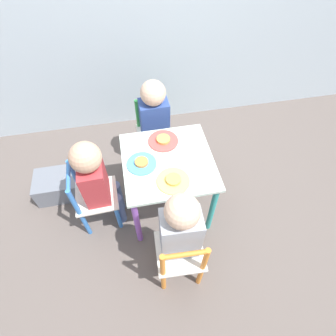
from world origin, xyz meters
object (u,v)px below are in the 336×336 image
at_px(chair_green, 154,133).
at_px(child_back, 155,119).
at_px(plate_left, 142,163).
at_px(plate_front, 173,181).
at_px(chair_blue, 93,198).
at_px(plate_back, 163,140).
at_px(child_front, 180,230).
at_px(chair_orange, 180,256).
at_px(kids_table, 168,169).
at_px(child_left, 97,178).
at_px(storage_bin, 62,185).

xyz_separation_m(chair_green, child_back, (0.00, -0.06, 0.19)).
height_order(chair_green, plate_left, plate_left).
height_order(child_back, plate_front, child_back).
distance_m(chair_blue, child_back, 0.68).
bearing_deg(chair_blue, plate_back, -72.46).
bearing_deg(child_front, chair_orange, 90.00).
distance_m(kids_table, child_left, 0.43).
xyz_separation_m(chair_blue, child_left, (0.06, 0.00, 0.19)).
xyz_separation_m(chair_green, plate_left, (-0.14, -0.49, 0.25)).
distance_m(child_front, plate_back, 0.59).
height_order(chair_blue, chair_green, same).
height_order(chair_blue, child_back, child_back).
relative_size(child_front, storage_bin, 2.17).
bearing_deg(child_front, chair_blue, -38.45).
relative_size(chair_blue, child_back, 0.70).
height_order(plate_front, storage_bin, plate_front).
height_order(child_left, plate_left, child_left).
xyz_separation_m(child_front, plate_front, (0.02, 0.27, 0.05)).
xyz_separation_m(plate_left, storage_bin, (-0.60, 0.25, -0.42)).
xyz_separation_m(child_back, plate_front, (0.01, -0.59, 0.06)).
bearing_deg(plate_front, plate_back, 90.00).
bearing_deg(child_left, chair_green, -41.43).
distance_m(chair_orange, plate_front, 0.42).
bearing_deg(child_back, chair_blue, -138.57).
bearing_deg(child_front, chair_green, -87.53).
distance_m(kids_table, child_back, 0.43).
distance_m(chair_green, child_left, 0.68).
height_order(chair_blue, plate_front, plate_front).
distance_m(child_left, child_back, 0.61).
relative_size(child_left, plate_left, 4.20).
xyz_separation_m(chair_orange, plate_front, (0.03, 0.33, 0.25)).
relative_size(child_front, plate_left, 4.42).
bearing_deg(kids_table, child_front, -92.93).
bearing_deg(chair_orange, chair_green, -87.68).
relative_size(chair_green, plate_back, 2.77).
bearing_deg(chair_blue, child_front, -133.41).
xyz_separation_m(chair_orange, storage_bin, (-0.73, 0.74, -0.17)).
bearing_deg(storage_bin, plate_left, -22.73).
bearing_deg(chair_orange, child_back, -87.84).
distance_m(chair_blue, child_left, 0.20).
relative_size(chair_blue, storage_bin, 1.47).
xyz_separation_m(chair_blue, child_back, (0.48, 0.45, 0.19)).
xyz_separation_m(kids_table, chair_blue, (-0.49, -0.02, -0.16)).
bearing_deg(plate_back, chair_orange, -92.22).
distance_m(chair_orange, chair_green, 0.98).
distance_m(chair_blue, storage_bin, 0.41).
height_order(plate_back, storage_bin, plate_back).
distance_m(chair_green, plate_back, 0.42).
distance_m(kids_table, plate_back, 0.18).
xyz_separation_m(plate_back, storage_bin, (-0.75, 0.09, -0.42)).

